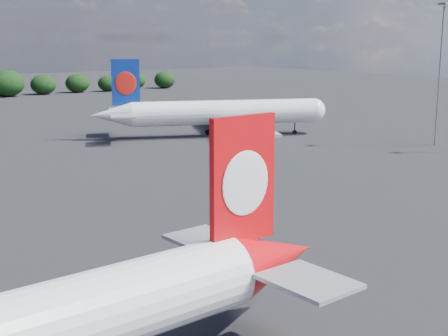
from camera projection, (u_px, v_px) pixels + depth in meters
china_southern_airliner at (217, 113)px, 120.57m from camera, size 44.01×42.40×15.06m
floodlight_mast_near at (441, 56)px, 108.46m from camera, size 1.60×1.60×24.80m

